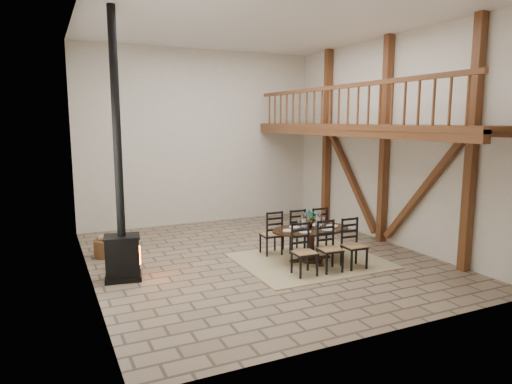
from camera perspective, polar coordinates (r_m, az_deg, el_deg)
name	(u,v)px	position (r m, az deg, el deg)	size (l,w,h in m)	color
ground	(259,258)	(10.16, 0.43, -8.24)	(8.00, 8.00, 0.00)	#8A735C
room_shell	(308,120)	(10.27, 6.52, 8.97)	(7.02, 8.02, 5.01)	silver
rug	(310,261)	(10.01, 6.79, -8.50)	(3.00, 2.50, 0.02)	tan
dining_table	(311,244)	(9.90, 6.83, -6.42)	(1.79, 2.00, 1.13)	black
wood_stove	(121,222)	(8.89, -16.51, -3.62)	(0.74, 0.62, 5.00)	black
log_basket	(107,247)	(10.75, -18.10, -6.56)	(0.58, 0.58, 0.48)	brown
log_stack	(114,264)	(9.88, -17.36, -8.54)	(0.34, 0.28, 0.20)	tan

